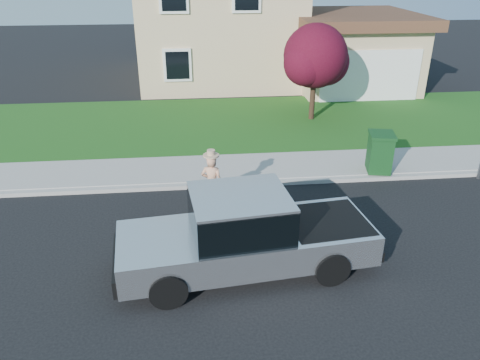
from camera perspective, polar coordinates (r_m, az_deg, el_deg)
The scene contains 9 objects.
ground at distance 11.41m, azimuth 2.65°, elevation -7.12°, with size 80.00×80.00×0.00m, color black.
curb at distance 14.02m, azimuth 5.04°, elevation -0.27°, with size 40.00×0.20×0.12m, color gray.
sidewalk at distance 15.00m, azimuth 4.30°, elevation 1.62°, with size 40.00×2.00×0.15m, color gray.
lawn at distance 19.15m, azimuth 2.05°, elevation 7.03°, with size 40.00×7.00×0.10m, color #164313.
house at distance 26.18m, azimuth 0.50°, elevation 19.11°, with size 14.00×11.30×6.85m.
pickup_truck at distance 9.94m, azimuth 0.65°, elevation -6.74°, with size 5.70×2.48×1.82m.
woman at distance 12.27m, azimuth -3.45°, elevation -0.26°, with size 0.65×0.51×1.72m.
ornamental_tree at distance 19.08m, azimuth 9.26°, elevation 14.34°, with size 2.76×2.49×3.79m.
trash_bin at distance 14.91m, azimuth 16.69°, elevation 3.29°, with size 0.90×0.99×1.21m.
Camera 1 is at (-1.46, -9.47, 6.18)m, focal length 35.00 mm.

